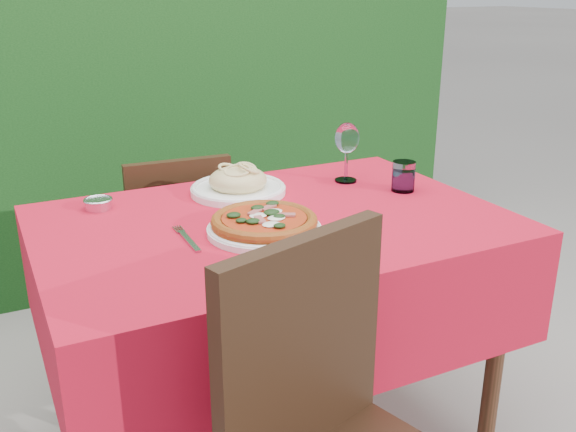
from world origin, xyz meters
name	(u,v)px	position (x,y,z in m)	size (l,w,h in m)	color
hedge	(133,83)	(0.00, 1.55, 0.92)	(3.20, 0.55, 1.78)	black
dining_table	(274,269)	(0.00, 0.00, 0.60)	(1.26, 0.86, 0.75)	#472617
chair_far	(177,246)	(-0.10, 0.61, 0.46)	(0.38, 0.38, 0.80)	black
pizza_plate	(264,224)	(-0.07, -0.09, 0.77)	(0.32, 0.32, 0.06)	white
pasta_plate	(238,184)	(0.00, 0.25, 0.78)	(0.29, 0.29, 0.08)	white
water_glass	(403,178)	(0.47, 0.05, 0.79)	(0.07, 0.07, 0.09)	silver
wine_glass	(347,141)	(0.36, 0.21, 0.88)	(0.08, 0.08, 0.19)	silver
fork	(189,241)	(-0.26, -0.06, 0.75)	(0.03, 0.20, 0.01)	#B7B6BE
steel_ramekin	(98,204)	(-0.41, 0.29, 0.76)	(0.08, 0.08, 0.03)	silver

